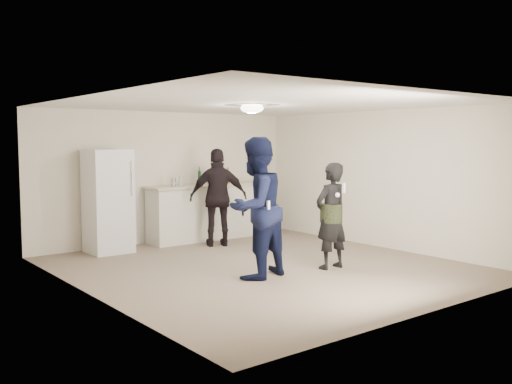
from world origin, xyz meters
TOP-DOWN VIEW (x-y plane):
  - floor at (0.00, 0.00)m, footprint 6.00×6.00m
  - ceiling at (0.00, 0.00)m, footprint 6.00×6.00m
  - wall_back at (0.00, 3.00)m, footprint 6.00×0.00m
  - wall_front at (0.00, -3.00)m, footprint 6.00×0.00m
  - wall_left at (-2.75, 0.00)m, footprint 0.00×6.00m
  - wall_right at (2.75, 0.00)m, footprint 0.00×6.00m
  - counter at (0.78, 2.67)m, footprint 2.60×0.56m
  - counter_top at (0.78, 2.67)m, footprint 2.68×0.64m
  - fridge at (-1.40, 2.60)m, footprint 0.70×0.70m
  - fridge_handle at (-1.12, 2.23)m, footprint 0.02×0.02m
  - ceiling_dome at (0.00, 0.30)m, footprint 0.36×0.36m
  - shaker at (-0.10, 2.58)m, footprint 0.08×0.08m
  - man at (-0.53, -0.47)m, footprint 1.12×0.96m
  - woman at (0.74, -0.71)m, footprint 0.60×0.40m
  - camo_shorts at (0.74, -0.71)m, footprint 0.34×0.34m
  - spectator at (0.46, 1.92)m, footprint 1.14×0.89m
  - remote_man at (-0.53, -0.75)m, footprint 0.04×0.04m
  - nunchuk_man at (-0.41, -0.72)m, footprint 0.07×0.07m
  - remote_woman at (0.74, -0.96)m, footprint 0.04×0.04m
  - nunchuk_woman at (0.64, -0.93)m, footprint 0.07×0.07m
  - bottle_cluster at (0.82, 2.74)m, footprint 1.29×0.28m

SIDE VIEW (x-z plane):
  - floor at x=0.00m, z-range 0.00..0.00m
  - counter at x=0.78m, z-range 0.00..1.05m
  - woman at x=0.74m, z-range 0.00..1.62m
  - camo_shorts at x=0.74m, z-range 0.71..0.99m
  - fridge at x=-1.40m, z-range 0.00..1.80m
  - spectator at x=0.46m, z-range 0.00..1.81m
  - nunchuk_man at x=-0.41m, z-range 0.95..1.01m
  - man at x=-0.53m, z-range 0.00..2.00m
  - remote_man at x=-0.53m, z-range 0.98..1.12m
  - counter_top at x=0.78m, z-range 1.05..1.09m
  - nunchuk_woman at x=0.64m, z-range 1.11..1.18m
  - shaker at x=-0.10m, z-range 1.09..1.26m
  - bottle_cluster at x=0.82m, z-range 1.07..1.33m
  - wall_back at x=0.00m, z-range -1.75..4.25m
  - wall_front at x=0.00m, z-range -1.75..4.25m
  - wall_left at x=-2.75m, z-range -1.75..4.25m
  - wall_right at x=2.75m, z-range -1.75..4.25m
  - remote_woman at x=0.74m, z-range 1.18..1.32m
  - fridge_handle at x=-1.12m, z-range 1.00..1.60m
  - ceiling_dome at x=0.00m, z-range 2.37..2.53m
  - ceiling at x=0.00m, z-range 2.50..2.50m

